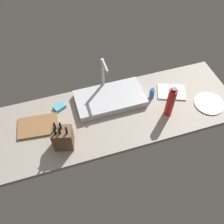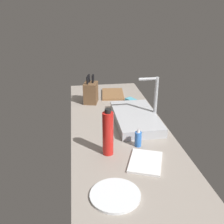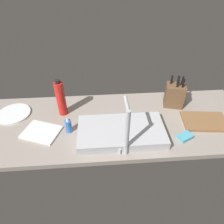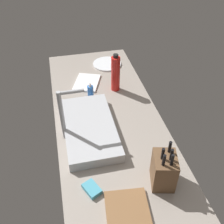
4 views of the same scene
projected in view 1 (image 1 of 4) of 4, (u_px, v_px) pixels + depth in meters
countertop_slab at (119, 114)px, 197.57cm from camera, size 187.28×64.92×3.50cm
sink_basin at (110, 99)px, 200.92cm from camera, size 53.80×28.67×6.02cm
faucet at (104, 74)px, 196.09cm from camera, size 5.50×14.16×31.81cm
knife_block at (63, 138)px, 171.81cm from camera, size 15.44×13.44×23.52cm
cutting_board at (38, 126)px, 187.40cm from camera, size 31.04×22.06×1.80cm
soap_bottle at (152, 93)px, 201.79cm from camera, size 4.07×4.07×11.89cm
water_bottle at (170, 102)px, 185.71cm from camera, size 6.13×6.13×27.35cm
dinner_plate at (209, 103)px, 201.06cm from camera, size 22.80×22.80×1.20cm
dish_towel at (171, 92)px, 208.58cm from camera, size 26.84×23.64×1.20cm
dish_sponge at (60, 107)px, 198.17cm from camera, size 10.70×9.26×2.40cm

